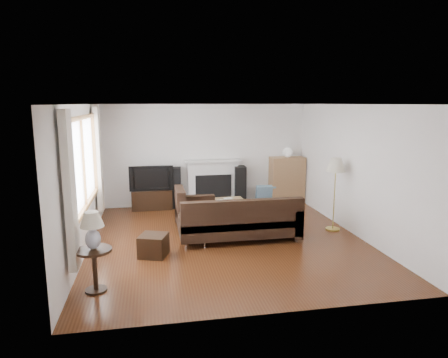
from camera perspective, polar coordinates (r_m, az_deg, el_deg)
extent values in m
cube|color=#4D2511|center=(7.59, 0.42, -8.61)|extent=(5.10, 5.60, 0.04)
cube|color=white|center=(7.16, 0.44, 10.63)|extent=(5.10, 5.60, 0.04)
cube|color=white|center=(9.95, -2.57, 3.44)|extent=(5.00, 0.04, 2.50)
cube|color=white|center=(4.66, 6.85, -5.08)|extent=(5.00, 0.04, 2.50)
cube|color=white|center=(7.23, -19.41, 0.06)|extent=(0.04, 5.50, 2.50)
cube|color=white|center=(8.11, 18.05, 1.25)|extent=(0.04, 5.50, 2.50)
cube|color=brown|center=(6.98, -19.41, 2.19)|extent=(0.12, 2.74, 1.54)
cube|color=beige|center=(5.52, -21.16, -1.63)|extent=(0.10, 0.35, 2.10)
cube|color=beige|center=(8.49, -17.47, 2.71)|extent=(0.10, 0.35, 2.10)
cube|color=white|center=(9.97, -1.59, -0.46)|extent=(1.40, 0.26, 1.15)
cube|color=black|center=(9.80, -10.24, -2.86)|extent=(0.95, 0.43, 0.48)
imported|color=black|center=(9.69, -10.34, 0.22)|extent=(1.03, 0.14, 0.59)
cube|color=black|center=(9.80, -6.98, -1.23)|extent=(0.31, 0.36, 0.99)
cube|color=black|center=(10.03, 2.29, -0.92)|extent=(0.28, 0.33, 0.97)
cube|color=olive|center=(10.31, 8.96, -0.14)|extent=(0.86, 0.41, 1.18)
sphere|color=white|center=(10.20, 9.07, 3.77)|extent=(0.24, 0.24, 0.24)
cube|color=black|center=(7.49, 2.17, -5.74)|extent=(2.42, 1.77, 0.78)
cube|color=olive|center=(8.76, -0.71, -4.45)|extent=(1.14, 0.65, 0.44)
cube|color=black|center=(6.85, -10.04, -9.32)|extent=(0.55, 0.55, 0.36)
cube|color=gold|center=(8.25, 15.50, -2.14)|extent=(0.41, 0.41, 1.46)
cube|color=black|center=(5.79, -17.95, -12.28)|extent=(0.48, 0.48, 0.60)
cube|color=silver|center=(5.60, -18.28, -7.04)|extent=(0.31, 0.31, 0.51)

